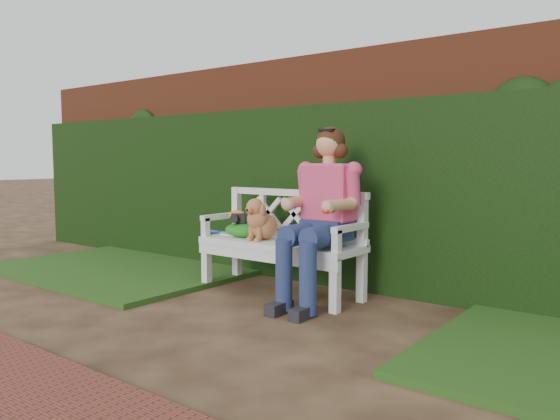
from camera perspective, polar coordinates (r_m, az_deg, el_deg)
The scene contains 11 objects.
ground at distance 3.82m, azimuth -4.67°, elevation -12.86°, with size 60.00×60.00×0.00m, color black.
brick_wall at distance 5.19m, azimuth 9.52°, elevation 4.24°, with size 10.00×0.30×2.20m, color brown.
ivy_hedge at distance 5.01m, azimuth 8.29°, elevation 1.36°, with size 10.00×0.18×1.70m, color #18330D.
grass_left at distance 6.14m, azimuth -15.72°, elevation -5.84°, with size 2.60×2.00×0.05m, color #1C3915.
garden_bench at distance 4.83m, azimuth 0.00°, elevation -6.03°, with size 1.58×0.60×0.48m, color white, non-canonical shape.
seated_woman at distance 4.47m, azimuth 4.76°, elevation -0.63°, with size 0.62×0.82×1.46m, color #DE5568, non-canonical shape.
dog at distance 4.82m, azimuth -1.93°, elevation -0.90°, with size 0.25×0.34×0.38m, color #9B5625, non-canonical shape.
tennis_racket at distance 5.17m, azimuth -5.05°, elevation -2.46°, with size 0.57×0.24×0.03m, color white, non-canonical shape.
green_bag at distance 5.04m, azimuth -3.78°, elevation -2.05°, with size 0.39×0.30×0.13m, color #256E34, non-canonical shape.
camera_item at distance 5.03m, azimuth -4.23°, elevation -0.82°, with size 0.13×0.10×0.09m, color black.
baseball_glove at distance 5.07m, azimuth -4.49°, elevation -0.62°, with size 0.18×0.13×0.11m, color orange.
Camera 1 is at (2.45, -2.68, 1.19)m, focal length 35.00 mm.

